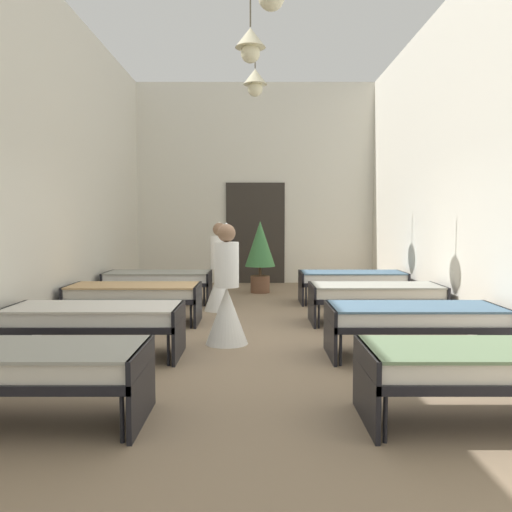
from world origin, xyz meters
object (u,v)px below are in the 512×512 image
object	(u,v)px
bed_left_row_1	(96,318)
nurse_mid_aisle	(221,279)
bed_left_row_2	(136,294)
bed_right_row_2	(377,294)
bed_left_row_3	(160,279)
bed_right_row_0	(492,365)
bed_left_row_0	(18,365)
bed_right_row_1	(416,318)
nurse_near_aisle	(228,301)
potted_plant	(261,249)
bed_right_row_3	(353,279)

from	to	relation	value
bed_left_row_1	nurse_mid_aisle	xyz separation A→B (m)	(1.17, 3.01, 0.09)
bed_left_row_2	nurse_mid_aisle	distance (m)	1.62
bed_left_row_1	bed_right_row_2	size ratio (longest dim) A/B	1.00
bed_left_row_3	bed_right_row_0	bearing A→B (deg)	-58.20
bed_left_row_2	bed_left_row_1	bearing A→B (deg)	-90.00
bed_right_row_2	bed_left_row_3	world-z (taller)	same
bed_left_row_0	bed_right_row_1	world-z (taller)	same
bed_right_row_1	nurse_near_aisle	distance (m)	2.20
nurse_near_aisle	potted_plant	world-z (taller)	potted_plant
bed_right_row_1	bed_right_row_3	xyz separation A→B (m)	(0.00, 3.80, 0.00)
bed_left_row_1	bed_right_row_3	size ratio (longest dim) A/B	1.00
bed_left_row_0	bed_left_row_2	bearing A→B (deg)	90.00
potted_plant	nurse_near_aisle	bearing A→B (deg)	-95.57
bed_right_row_3	bed_right_row_0	bearing A→B (deg)	-90.00
bed_right_row_0	bed_left_row_2	xyz separation A→B (m)	(-3.53, 3.80, 0.00)
bed_right_row_1	bed_left_row_2	distance (m)	4.01
bed_right_row_0	bed_right_row_2	xyz separation A→B (m)	(0.00, 3.80, 0.00)
nurse_mid_aisle	potted_plant	world-z (taller)	potted_plant
bed_right_row_1	bed_left_row_3	distance (m)	5.19
bed_left_row_1	potted_plant	bearing A→B (deg)	70.11
bed_right_row_0	bed_left_row_2	distance (m)	5.19
bed_left_row_0	bed_right_row_2	size ratio (longest dim) A/B	1.00
bed_left_row_1	bed_right_row_3	distance (m)	5.19
bed_left_row_2	potted_plant	world-z (taller)	potted_plant
nurse_near_aisle	bed_right_row_3	bearing A→B (deg)	154.37
bed_left_row_3	potted_plant	xyz separation A→B (m)	(1.87, 1.36, 0.47)
bed_left_row_0	bed_right_row_0	distance (m)	3.53
nurse_near_aisle	potted_plant	size ratio (longest dim) A/B	1.00
bed_right_row_3	nurse_near_aisle	distance (m)	3.82
bed_right_row_0	bed_right_row_1	bearing A→B (deg)	90.00
bed_right_row_3	nurse_near_aisle	size ratio (longest dim) A/B	1.28
bed_right_row_2	nurse_near_aisle	distance (m)	2.47
bed_right_row_0	bed_left_row_1	world-z (taller)	same
bed_left_row_2	bed_right_row_2	xyz separation A→B (m)	(3.53, 0.00, 0.00)
bed_left_row_0	nurse_mid_aisle	size ratio (longest dim) A/B	1.28
bed_right_row_2	bed_left_row_1	bearing A→B (deg)	-151.73
bed_left_row_2	bed_left_row_3	bearing A→B (deg)	90.00
potted_plant	bed_right_row_2	bearing A→B (deg)	-62.96
bed_right_row_0	bed_right_row_2	size ratio (longest dim) A/B	1.00
nurse_mid_aisle	bed_left_row_3	bearing A→B (deg)	-139.76
bed_left_row_1	bed_left_row_3	distance (m)	3.80
bed_right_row_2	bed_left_row_3	distance (m)	4.01
bed_left_row_0	nurse_near_aisle	distance (m)	2.89
bed_right_row_1	bed_right_row_2	distance (m)	1.90
bed_right_row_3	potted_plant	distance (m)	2.20
bed_left_row_0	nurse_near_aisle	world-z (taller)	nurse_near_aisle
bed_right_row_1	bed_right_row_3	size ratio (longest dim) A/B	1.00
bed_right_row_0	bed_right_row_1	xyz separation A→B (m)	(0.00, 1.90, 0.00)
bed_left_row_2	nurse_near_aisle	bearing A→B (deg)	-41.97
bed_left_row_0	bed_right_row_2	xyz separation A→B (m)	(3.53, 3.80, 0.00)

